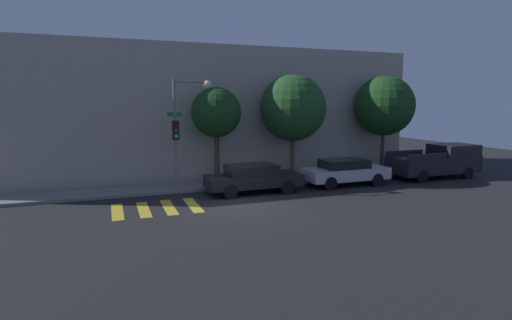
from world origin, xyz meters
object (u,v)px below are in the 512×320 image
object	(u,v)px
tree_near_corner	(216,113)
tree_far_end	(384,106)
traffic_light_pole	(183,120)
sedan_middle	(345,171)
tree_midblock	(293,108)
pickup_truck	(437,161)
sedan_near_corner	(253,178)

from	to	relation	value
tree_near_corner	tree_far_end	bearing A→B (deg)	-0.00
traffic_light_pole	sedan_middle	xyz separation A→B (m)	(8.27, -1.27, -2.77)
tree_midblock	pickup_truck	bearing A→B (deg)	-15.04
sedan_middle	tree_near_corner	size ratio (longest dim) A/B	0.88
traffic_light_pole	tree_near_corner	bearing A→B (deg)	26.77
traffic_light_pole	pickup_truck	size ratio (longest dim) A/B	1.03
tree_far_end	traffic_light_pole	bearing A→B (deg)	-175.60
traffic_light_pole	tree_far_end	xyz separation A→B (m)	(12.30, 0.95, 0.62)
traffic_light_pole	sedan_near_corner	bearing A→B (deg)	-22.34
sedan_middle	pickup_truck	world-z (taller)	pickup_truck
pickup_truck	tree_midblock	distance (m)	9.07
sedan_middle	pickup_truck	bearing A→B (deg)	-0.00
traffic_light_pole	tree_far_end	size ratio (longest dim) A/B	0.92
sedan_near_corner	sedan_middle	bearing A→B (deg)	-0.00
pickup_truck	tree_midblock	size ratio (longest dim) A/B	0.91
sedan_middle	tree_near_corner	bearing A→B (deg)	160.86
sedan_near_corner	pickup_truck	distance (m)	11.39
tree_near_corner	tree_far_end	size ratio (longest dim) A/B	0.86
sedan_middle	tree_far_end	distance (m)	5.72
traffic_light_pole	sedan_near_corner	distance (m)	4.35
tree_near_corner	sedan_near_corner	bearing A→B (deg)	-61.29
tree_near_corner	pickup_truck	bearing A→B (deg)	-9.98
tree_midblock	sedan_middle	bearing A→B (deg)	-47.43
traffic_light_pole	sedan_middle	size ratio (longest dim) A/B	1.21
pickup_truck	tree_far_end	bearing A→B (deg)	134.44
sedan_middle	pickup_truck	size ratio (longest dim) A/B	0.85
sedan_near_corner	pickup_truck	world-z (taller)	pickup_truck
sedan_middle	tree_near_corner	distance (m)	7.42
sedan_middle	tree_midblock	xyz separation A→B (m)	(-2.04, 2.22, 3.29)
sedan_middle	tree_midblock	world-z (taller)	tree_midblock
sedan_near_corner	sedan_middle	xyz separation A→B (m)	(5.17, -0.00, 0.00)
sedan_middle	traffic_light_pole	bearing A→B (deg)	171.26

